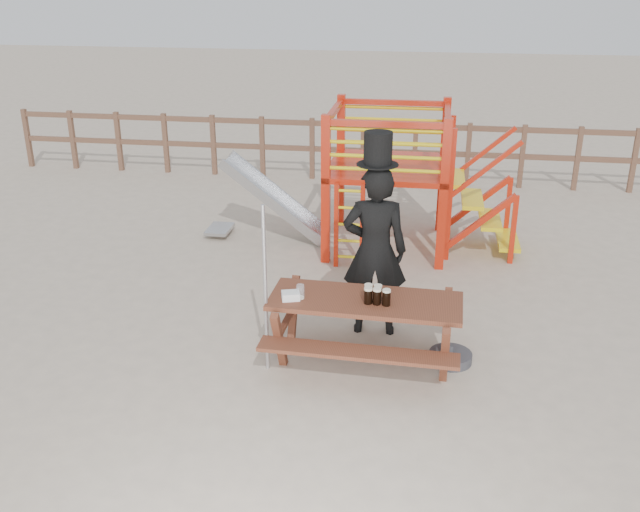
% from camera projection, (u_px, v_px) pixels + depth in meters
% --- Properties ---
extents(ground, '(60.00, 60.00, 0.00)m').
position_uv_depth(ground, '(342.00, 365.00, 7.54)').
color(ground, '#BEAB94').
rests_on(ground, ground).
extents(back_fence, '(15.09, 0.09, 1.20)m').
position_uv_depth(back_fence, '(389.00, 145.00, 13.67)').
color(back_fence, brown).
rests_on(back_fence, ground).
extents(playground_fort, '(4.71, 1.84, 2.10)m').
position_uv_depth(playground_fort, '(383.00, 176.00, 10.40)').
color(playground_fort, red).
rests_on(playground_fort, ground).
extents(picnic_table, '(2.01, 1.42, 0.76)m').
position_uv_depth(picnic_table, '(365.00, 323.00, 7.38)').
color(picnic_table, brown).
rests_on(picnic_table, ground).
extents(man_with_hat, '(0.75, 0.53, 2.32)m').
position_uv_depth(man_with_hat, '(375.00, 247.00, 7.87)').
color(man_with_hat, black).
rests_on(man_with_hat, ground).
extents(metal_pole, '(0.04, 0.04, 1.80)m').
position_uv_depth(metal_pole, '(265.00, 290.00, 7.14)').
color(metal_pole, '#B2B2B7').
rests_on(metal_pole, ground).
extents(parasol_base, '(0.46, 0.46, 0.19)m').
position_uv_depth(parasol_base, '(450.00, 357.00, 7.59)').
color(parasol_base, '#3A3A40').
rests_on(parasol_base, ground).
extents(paper_bag, '(0.21, 0.19, 0.08)m').
position_uv_depth(paper_bag, '(291.00, 296.00, 7.26)').
color(paper_bag, white).
rests_on(paper_bag, picnic_table).
extents(stout_pints, '(0.27, 0.18, 0.17)m').
position_uv_depth(stout_pints, '(376.00, 295.00, 7.17)').
color(stout_pints, black).
rests_on(stout_pints, picnic_table).
extents(empty_glasses, '(0.08, 0.08, 0.15)m').
position_uv_depth(empty_glasses, '(300.00, 292.00, 7.26)').
color(empty_glasses, silver).
rests_on(empty_glasses, picnic_table).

